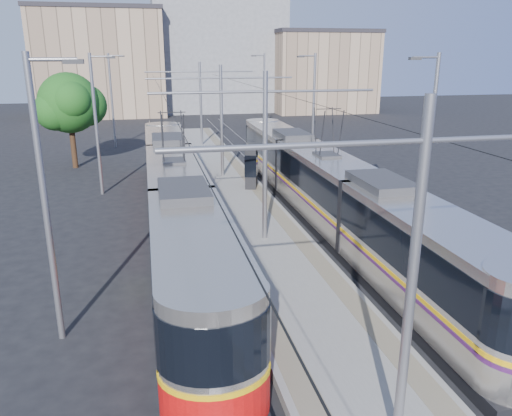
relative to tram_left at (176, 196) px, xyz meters
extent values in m
plane|color=black|center=(3.60, -10.50, -1.71)|extent=(160.00, 160.00, 0.00)
cube|color=gray|center=(3.60, 6.50, -1.56)|extent=(4.00, 50.00, 0.30)
cube|color=gray|center=(2.15, 6.50, -1.40)|extent=(0.70, 50.00, 0.01)
cube|color=gray|center=(5.05, 6.50, -1.40)|extent=(0.70, 50.00, 0.01)
cube|color=gray|center=(-0.72, 6.50, -1.69)|extent=(0.07, 70.00, 0.03)
cube|color=gray|center=(0.72, 6.50, -1.69)|extent=(0.07, 70.00, 0.03)
cube|color=gray|center=(6.48, 6.50, -1.69)|extent=(0.07, 70.00, 0.03)
cube|color=gray|center=(7.92, 6.50, -1.69)|extent=(0.07, 70.00, 0.03)
cube|color=black|center=(0.00, 0.00, -1.51)|extent=(2.30, 27.58, 0.40)
cube|color=#AEA8A0|center=(0.00, 0.00, 0.14)|extent=(2.40, 25.98, 2.90)
cube|color=black|center=(0.00, 0.00, 0.64)|extent=(2.43, 25.98, 1.30)
cube|color=#D9A30B|center=(0.00, 0.00, -0.26)|extent=(2.43, 25.98, 0.12)
cube|color=red|center=(0.00, 0.00, -0.76)|extent=(2.42, 25.98, 1.10)
cube|color=#2D2D30|center=(0.00, 0.00, 1.74)|extent=(1.68, 3.00, 0.30)
cube|color=black|center=(7.20, -0.10, -1.51)|extent=(2.30, 28.67, 0.40)
cube|color=#BDB6AD|center=(7.20, -0.10, 0.14)|extent=(2.40, 27.07, 2.90)
cube|color=black|center=(7.20, -0.10, 0.64)|extent=(2.43, 27.07, 1.30)
cube|color=#EFAE0C|center=(7.20, -0.10, -0.26)|extent=(2.43, 27.07, 0.12)
cube|color=#44164F|center=(7.20, -0.10, -0.41)|extent=(2.43, 27.07, 0.10)
cube|color=#2D2D30|center=(7.20, -0.10, 1.74)|extent=(1.68, 3.00, 0.30)
cylinder|color=gray|center=(3.60, -14.50, 2.09)|extent=(0.20, 0.20, 7.00)
cylinder|color=gray|center=(3.60, -14.50, 4.79)|extent=(9.20, 0.10, 0.10)
cylinder|color=gray|center=(3.60, -2.50, 2.09)|extent=(0.20, 0.20, 7.00)
cylinder|color=gray|center=(3.60, -2.50, 4.79)|extent=(9.20, 0.10, 0.10)
cylinder|color=gray|center=(3.60, 9.50, 2.09)|extent=(0.20, 0.20, 7.00)
cylinder|color=gray|center=(3.60, 9.50, 4.79)|extent=(9.20, 0.10, 0.10)
cylinder|color=gray|center=(3.60, 21.50, 2.09)|extent=(0.20, 0.20, 7.00)
cylinder|color=gray|center=(3.60, 21.50, 4.79)|extent=(9.20, 0.10, 0.10)
cylinder|color=black|center=(0.00, 6.50, 3.84)|extent=(0.02, 70.00, 0.02)
cylinder|color=black|center=(7.20, 6.50, 3.84)|extent=(0.02, 70.00, 0.02)
cylinder|color=gray|center=(-3.90, -8.50, 2.29)|extent=(0.18, 0.18, 8.00)
cube|color=#2D2D30|center=(-2.80, -8.50, 6.04)|extent=(0.50, 0.22, 0.12)
cylinder|color=gray|center=(-3.90, 7.50, 2.29)|extent=(0.18, 0.18, 8.00)
cube|color=#2D2D30|center=(-2.80, 7.50, 6.04)|extent=(0.50, 0.22, 0.12)
cylinder|color=gray|center=(-3.90, 23.50, 2.29)|extent=(0.18, 0.18, 8.00)
cube|color=#2D2D30|center=(-2.80, 23.50, 6.04)|extent=(0.50, 0.22, 0.12)
cylinder|color=gray|center=(11.10, -2.50, 2.29)|extent=(0.18, 0.18, 8.00)
cube|color=#2D2D30|center=(10.00, -2.50, 6.04)|extent=(0.50, 0.22, 0.12)
cylinder|color=gray|center=(11.10, 13.50, 2.29)|extent=(0.18, 0.18, 8.00)
cube|color=#2D2D30|center=(10.00, 13.50, 6.04)|extent=(0.50, 0.22, 0.12)
cylinder|color=gray|center=(11.10, 29.50, 2.29)|extent=(0.18, 0.18, 8.00)
cube|color=#2D2D30|center=(10.00, 29.50, 6.04)|extent=(0.50, 0.22, 0.12)
cube|color=black|center=(4.80, 5.99, -0.17)|extent=(0.94, 1.22, 2.47)
cube|color=black|center=(4.80, 5.99, -0.01)|extent=(0.99, 1.27, 1.29)
cylinder|color=#382314|center=(-6.34, 15.37, -0.31)|extent=(0.39, 0.39, 2.80)
sphere|color=#1A4D16|center=(-6.34, 15.37, 2.93)|extent=(4.21, 4.21, 4.21)
sphere|color=#1A4D16|center=(-5.29, 16.08, 2.67)|extent=(2.98, 2.98, 2.98)
cube|color=tan|center=(-6.40, 49.50, 4.90)|extent=(16.00, 12.00, 13.21)
cube|color=#262328|center=(-6.40, 49.50, 11.75)|extent=(16.32, 12.24, 0.50)
cube|color=gray|center=(9.60, 53.50, 6.64)|extent=(18.00, 14.00, 16.70)
cube|color=tan|center=(23.60, 47.50, 3.61)|extent=(14.00, 10.00, 10.64)
cube|color=#262328|center=(23.60, 47.50, 9.18)|extent=(14.28, 10.20, 0.50)
camera|label=1|loc=(-1.10, -22.23, 6.22)|focal=35.00mm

